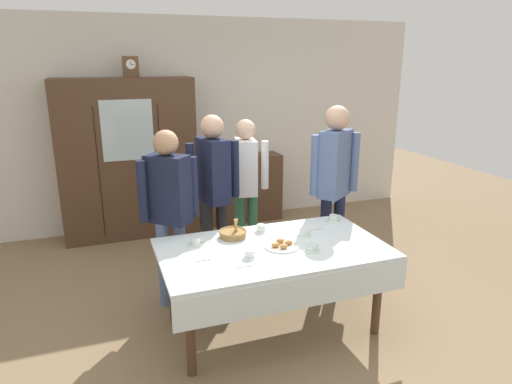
{
  "coord_description": "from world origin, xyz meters",
  "views": [
    {
      "loc": [
        -1.26,
        -3.31,
        2.17
      ],
      "look_at": [
        0.0,
        0.2,
        1.07
      ],
      "focal_mm": 31.68,
      "sensor_mm": 36.0,
      "label": 1
    }
  ],
  "objects_px": {
    "tea_cup_far_left": "(304,233)",
    "spoon_near_right": "(317,229)",
    "wall_cabinet": "(129,159)",
    "book_stack": "(242,152)",
    "tea_cup_mid_left": "(261,228)",
    "person_beside_shelf": "(334,175)",
    "tea_cup_back_edge": "(250,254)",
    "person_near_right_end": "(246,177)",
    "dining_table": "(274,259)",
    "bread_basket": "(233,233)",
    "bookshelf_low": "(243,188)",
    "spoon_center": "(206,260)",
    "mantel_clock": "(131,67)",
    "spoon_near_left": "(247,266)",
    "pastry_plate": "(282,245)",
    "person_behind_table_right": "(169,202)",
    "person_behind_table_left": "(213,182)",
    "tea_cup_far_right": "(334,219)",
    "tea_cup_center": "(312,248)",
    "tea_cup_near_left": "(196,241)"
  },
  "relations": [
    {
      "from": "mantel_clock",
      "to": "tea_cup_far_left",
      "type": "height_order",
      "value": "mantel_clock"
    },
    {
      "from": "tea_cup_center",
      "to": "spoon_center",
      "type": "distance_m",
      "value": 0.83
    },
    {
      "from": "tea_cup_center",
      "to": "person_behind_table_right",
      "type": "distance_m",
      "value": 1.3
    },
    {
      "from": "tea_cup_center",
      "to": "tea_cup_mid_left",
      "type": "height_order",
      "value": "same"
    },
    {
      "from": "tea_cup_back_edge",
      "to": "spoon_near_left",
      "type": "bearing_deg",
      "value": -116.97
    },
    {
      "from": "person_near_right_end",
      "to": "bookshelf_low",
      "type": "bearing_deg",
      "value": 73.51
    },
    {
      "from": "person_beside_shelf",
      "to": "person_near_right_end",
      "type": "distance_m",
      "value": 0.98
    },
    {
      "from": "bookshelf_low",
      "to": "spoon_near_left",
      "type": "distance_m",
      "value": 3.02
    },
    {
      "from": "bookshelf_low",
      "to": "person_behind_table_right",
      "type": "distance_m",
      "value": 2.4
    },
    {
      "from": "mantel_clock",
      "to": "person_behind_table_left",
      "type": "distance_m",
      "value": 1.96
    },
    {
      "from": "mantel_clock",
      "to": "tea_cup_far_left",
      "type": "relative_size",
      "value": 1.85
    },
    {
      "from": "person_behind_table_right",
      "to": "person_near_right_end",
      "type": "relative_size",
      "value": 1.02
    },
    {
      "from": "bookshelf_low",
      "to": "person_behind_table_left",
      "type": "bearing_deg",
      "value": -117.04
    },
    {
      "from": "tea_cup_mid_left",
      "to": "tea_cup_far_left",
      "type": "bearing_deg",
      "value": -36.08
    },
    {
      "from": "tea_cup_near_left",
      "to": "person_near_right_end",
      "type": "relative_size",
      "value": 0.08
    },
    {
      "from": "tea_cup_far_left",
      "to": "spoon_near_right",
      "type": "height_order",
      "value": "tea_cup_far_left"
    },
    {
      "from": "dining_table",
      "to": "bookshelf_low",
      "type": "bearing_deg",
      "value": 77.31
    },
    {
      "from": "person_beside_shelf",
      "to": "person_near_right_end",
      "type": "bearing_deg",
      "value": 135.41
    },
    {
      "from": "book_stack",
      "to": "spoon_center",
      "type": "xyz_separation_m",
      "value": [
        -1.16,
        -2.67,
        -0.24
      ]
    },
    {
      "from": "mantel_clock",
      "to": "pastry_plate",
      "type": "relative_size",
      "value": 0.86
    },
    {
      "from": "tea_cup_back_edge",
      "to": "person_near_right_end",
      "type": "bearing_deg",
      "value": 72.63
    },
    {
      "from": "bread_basket",
      "to": "person_near_right_end",
      "type": "xyz_separation_m",
      "value": [
        0.46,
        1.04,
        0.2
      ]
    },
    {
      "from": "spoon_near_left",
      "to": "spoon_center",
      "type": "bearing_deg",
      "value": 140.98
    },
    {
      "from": "dining_table",
      "to": "tea_cup_back_edge",
      "type": "xyz_separation_m",
      "value": [
        -0.24,
        -0.09,
        0.12
      ]
    },
    {
      "from": "bookshelf_low",
      "to": "spoon_center",
      "type": "bearing_deg",
      "value": -113.41
    },
    {
      "from": "book_stack",
      "to": "bread_basket",
      "type": "height_order",
      "value": "book_stack"
    },
    {
      "from": "tea_cup_center",
      "to": "tea_cup_far_left",
      "type": "xyz_separation_m",
      "value": [
        0.07,
        0.3,
        0.0
      ]
    },
    {
      "from": "person_beside_shelf",
      "to": "tea_cup_near_left",
      "type": "bearing_deg",
      "value": -164.64
    },
    {
      "from": "spoon_near_left",
      "to": "dining_table",
      "type": "bearing_deg",
      "value": 36.71
    },
    {
      "from": "wall_cabinet",
      "to": "spoon_near_right",
      "type": "bearing_deg",
      "value": -58.74
    },
    {
      "from": "mantel_clock",
      "to": "tea_cup_center",
      "type": "bearing_deg",
      "value": -68.84
    },
    {
      "from": "wall_cabinet",
      "to": "book_stack",
      "type": "distance_m",
      "value": 1.5
    },
    {
      "from": "tea_cup_far_left",
      "to": "tea_cup_far_right",
      "type": "distance_m",
      "value": 0.48
    },
    {
      "from": "wall_cabinet",
      "to": "person_behind_table_right",
      "type": "bearing_deg",
      "value": -84.26
    },
    {
      "from": "spoon_center",
      "to": "tea_cup_mid_left",
      "type": "bearing_deg",
      "value": 35.2
    },
    {
      "from": "bread_basket",
      "to": "tea_cup_back_edge",
      "type": "bearing_deg",
      "value": -89.71
    },
    {
      "from": "mantel_clock",
      "to": "tea_cup_near_left",
      "type": "height_order",
      "value": "mantel_clock"
    },
    {
      "from": "tea_cup_far_right",
      "to": "person_near_right_end",
      "type": "bearing_deg",
      "value": 118.51
    },
    {
      "from": "spoon_center",
      "to": "book_stack",
      "type": "bearing_deg",
      "value": 66.59
    },
    {
      "from": "tea_cup_mid_left",
      "to": "person_beside_shelf",
      "type": "bearing_deg",
      "value": 19.5
    },
    {
      "from": "wall_cabinet",
      "to": "mantel_clock",
      "type": "height_order",
      "value": "mantel_clock"
    },
    {
      "from": "tea_cup_far_right",
      "to": "person_behind_table_right",
      "type": "relative_size",
      "value": 0.08
    },
    {
      "from": "mantel_clock",
      "to": "dining_table",
      "type": "bearing_deg",
      "value": -73.0
    },
    {
      "from": "tea_cup_back_edge",
      "to": "person_near_right_end",
      "type": "relative_size",
      "value": 0.08
    },
    {
      "from": "tea_cup_near_left",
      "to": "bread_basket",
      "type": "bearing_deg",
      "value": 8.74
    },
    {
      "from": "spoon_near_right",
      "to": "book_stack",
      "type": "bearing_deg",
      "value": 88.05
    },
    {
      "from": "spoon_center",
      "to": "pastry_plate",
      "type": "bearing_deg",
      "value": 3.68
    },
    {
      "from": "bookshelf_low",
      "to": "spoon_center",
      "type": "relative_size",
      "value": 8.87
    },
    {
      "from": "person_behind_table_left",
      "to": "bread_basket",
      "type": "bearing_deg",
      "value": -91.56
    },
    {
      "from": "dining_table",
      "to": "person_behind_table_left",
      "type": "distance_m",
      "value": 1.14
    }
  ]
}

